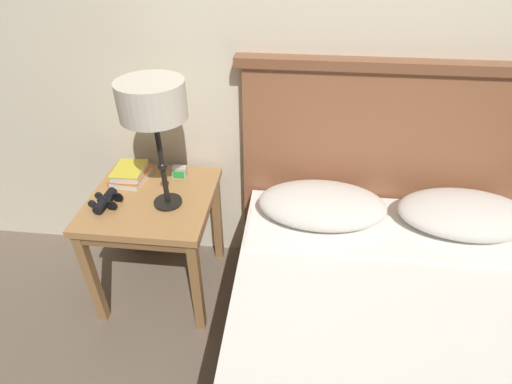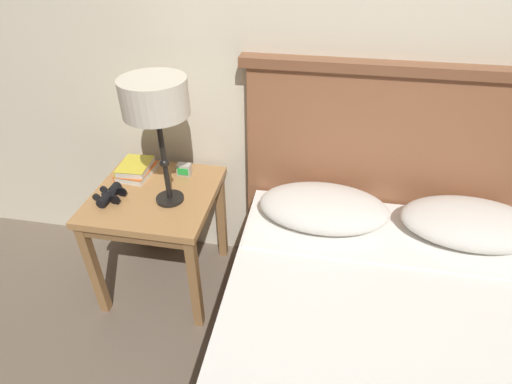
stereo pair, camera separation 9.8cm
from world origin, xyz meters
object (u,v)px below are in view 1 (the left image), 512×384
Objects in this scene: bed at (405,374)px; book_on_nightstand at (131,176)px; nightstand at (153,210)px; table_lamp at (152,104)px; binoculars_pair at (105,201)px; book_stacked_on_top at (129,171)px; alarm_clock at (180,172)px.

bed is 1.51m from book_on_nightstand.
nightstand is 1.30m from bed.
table_lamp reaches higher than binoculars_pair.
bed reaches higher than book_stacked_on_top.
bed reaches higher than book_on_nightstand.
binoculars_pair is 2.30× the size of alarm_clock.
nightstand is at bearing -42.89° from book_on_nightstand.
bed reaches higher than alarm_clock.
alarm_clock is (0.24, 0.04, 0.01)m from book_on_nightstand.
bed is 1.52m from book_stacked_on_top.
nightstand is 0.58m from table_lamp.
table_lamp is at bearing -35.83° from book_stacked_on_top.
book_on_nightstand is 0.25m from alarm_clock.
table_lamp is 0.55m from binoculars_pair.
bed is at bearing -36.68° from alarm_clock.
nightstand is 0.23m from binoculars_pair.
binoculars_pair reaches higher than nightstand.
book_stacked_on_top is at bearing -170.29° from alarm_clock.
book_on_nightstand is (-1.28, 0.73, 0.33)m from bed.
table_lamp is at bearing -36.42° from book_on_nightstand.
alarm_clock is (-1.04, 0.77, 0.34)m from bed.
binoculars_pair is (-0.18, -0.08, 0.10)m from nightstand.
nightstand is 0.22m from book_on_nightstand.
binoculars_pair reaches higher than book_on_nightstand.
table_lamp is at bearing -89.35° from alarm_clock.
binoculars_pair is at bearing -98.05° from book_stacked_on_top.
book_on_nightstand is 1.11× the size of book_stacked_on_top.
binoculars_pair is 0.38m from alarm_clock.
table_lamp is 0.56m from book_on_nightstand.
alarm_clock is at bearing 9.62° from book_on_nightstand.
book_on_nightstand is 0.23m from binoculars_pair.
book_on_nightstand is at bearing 137.11° from nightstand.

